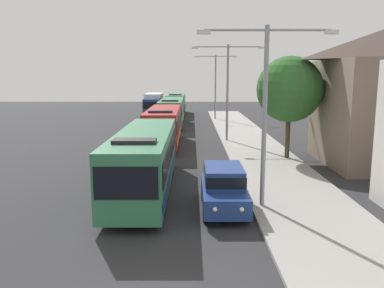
% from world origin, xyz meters
% --- Properties ---
extents(bus_lead, '(2.58, 11.50, 3.21)m').
position_xyz_m(bus_lead, '(-1.30, 11.37, 1.69)').
color(bus_lead, '#33724C').
rests_on(bus_lead, ground_plane).
extents(bus_second_in_line, '(2.58, 10.44, 3.21)m').
position_xyz_m(bus_second_in_line, '(-1.30, 24.38, 1.69)').
color(bus_second_in_line, maroon).
rests_on(bus_second_in_line, ground_plane).
extents(bus_middle, '(2.58, 12.03, 3.21)m').
position_xyz_m(bus_middle, '(-1.30, 37.61, 1.69)').
color(bus_middle, '#33724C').
rests_on(bus_middle, ground_plane).
extents(bus_fourth_in_line, '(2.58, 10.99, 3.21)m').
position_xyz_m(bus_fourth_in_line, '(-1.30, 50.76, 1.69)').
color(bus_fourth_in_line, '#33724C').
rests_on(bus_fourth_in_line, ground_plane).
extents(white_suv, '(1.86, 4.54, 1.90)m').
position_xyz_m(white_suv, '(2.40, 8.63, 1.03)').
color(white_suv, navy).
rests_on(white_suv, ground_plane).
extents(box_truck_oncoming, '(2.35, 7.71, 3.15)m').
position_xyz_m(box_truck_oncoming, '(-4.60, 49.99, 1.71)').
color(box_truck_oncoming, navy).
rests_on(box_truck_oncoming, ground_plane).
extents(streetlamp_near, '(5.75, 0.28, 7.62)m').
position_xyz_m(streetlamp_near, '(4.10, 8.77, 4.86)').
color(streetlamp_near, gray).
rests_on(streetlamp_near, sidewalk).
extents(streetlamp_mid, '(6.20, 0.28, 8.21)m').
position_xyz_m(streetlamp_mid, '(4.10, 26.45, 5.20)').
color(streetlamp_mid, gray).
rests_on(streetlamp_mid, sidewalk).
extents(streetlamp_far, '(5.52, 0.28, 8.26)m').
position_xyz_m(streetlamp_far, '(4.10, 44.13, 5.18)').
color(streetlamp_far, gray).
rests_on(streetlamp_far, sidewalk).
extents(roadside_tree, '(4.44, 4.44, 6.92)m').
position_xyz_m(roadside_tree, '(7.60, 18.88, 4.84)').
color(roadside_tree, '#4C3823').
rests_on(roadside_tree, sidewalk).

